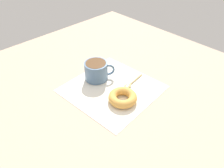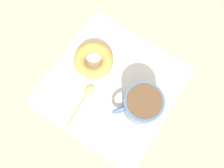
{
  "view_description": "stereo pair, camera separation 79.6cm",
  "coord_description": "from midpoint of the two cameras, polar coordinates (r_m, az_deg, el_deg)",
  "views": [
    {
      "loc": [
        47.0,
        -44.19,
        54.77
      ],
      "look_at": [
        -0.1,
        1.54,
        2.3
      ],
      "focal_mm": 35.0,
      "sensor_mm": 36.0,
      "label": 1
    },
    {
      "loc": [
        -8.64,
        12.66,
        55.65
      ],
      "look_at": [
        -0.1,
        1.54,
        2.3
      ],
      "focal_mm": 35.0,
      "sensor_mm": 36.0,
      "label": 2
    }
  ],
  "objects": [
    {
      "name": "ground_plane",
      "position": [
        0.61,
        -2.16,
        -27.59
      ],
      "size": [
        120.0,
        120.0,
        2.0
      ],
      "primitive_type": "cube",
      "color": "tan"
    },
    {
      "name": "napkin",
      "position": [
        0.61,
        -1.06,
        -26.18
      ],
      "size": [
        34.43,
        34.43,
        0.3
      ],
      "primitive_type": "cube",
      "rotation": [
        0.0,
        0.0,
        0.07
      ],
      "color": "white",
      "rests_on": "ground_plane"
    },
    {
      "name": "coffee_cup",
      "position": [
        0.61,
        -7.23,
        -18.89
      ],
      "size": [
        9.55,
        11.02,
        7.52
      ],
      "color": "slate",
      "rests_on": "napkin"
    },
    {
      "name": "donut",
      "position": [
        0.57,
        3.4,
        -32.01
      ],
      "size": [
        10.47,
        10.47,
        3.03
      ],
      "primitive_type": "torus",
      "color": "gold",
      "rests_on": "napkin"
    },
    {
      "name": "spoon",
      "position": [
        0.61,
        6.2,
        -24.21
      ],
      "size": [
        2.96,
        12.16,
        0.9
      ],
      "color": "#D8B772",
      "rests_on": "napkin"
    }
  ]
}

